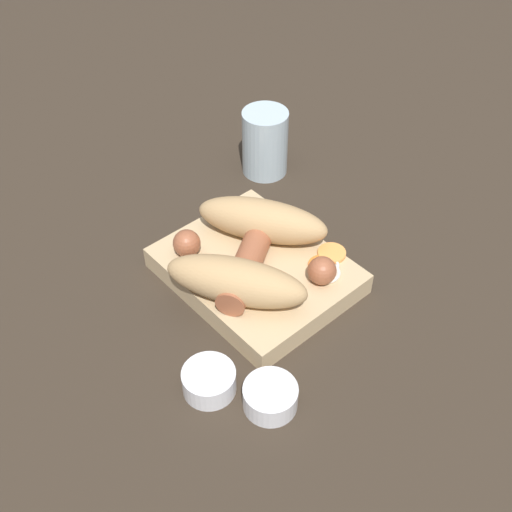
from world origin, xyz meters
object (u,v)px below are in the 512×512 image
Objects in this scene: sausage at (253,257)px; condiment_cup_near at (209,382)px; condiment_cup_far at (270,398)px; bread_roll at (250,249)px; drink_glass at (265,142)px; food_tray at (256,271)px.

condiment_cup_near is (-0.08, 0.13, -0.03)m from sausage.
condiment_cup_far is (-0.05, -0.03, 0.00)m from condiment_cup_near.
drink_glass is at bearing -46.65° from bread_roll.
condiment_cup_near is at bearing 31.36° from condiment_cup_far.
food_tray is 0.03m from sausage.
drink_glass is (0.15, -0.15, 0.03)m from food_tray.
condiment_cup_near is 0.38m from drink_glass.
sausage is at bearing -58.19° from condiment_cup_near.
bread_roll is 0.22m from drink_glass.
drink_glass is (0.29, -0.26, 0.04)m from condiment_cup_far.
sausage is at bearing -167.88° from bread_roll.
bread_roll is at bearing 133.35° from drink_glass.
drink_glass reaches higher than condiment_cup_near.
bread_roll reaches higher than condiment_cup_near.
sausage is at bearing 112.82° from food_tray.
bread_roll is at bearing -34.57° from condiment_cup_far.
food_tray is at bearing -37.03° from condiment_cup_far.
drink_glass is at bearing -41.42° from condiment_cup_far.
bread_roll reaches higher than sausage.
sausage reaches higher than condiment_cup_near.
condiment_cup_near is at bearing 121.36° from food_tray.
food_tray is 0.98× the size of bread_roll.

